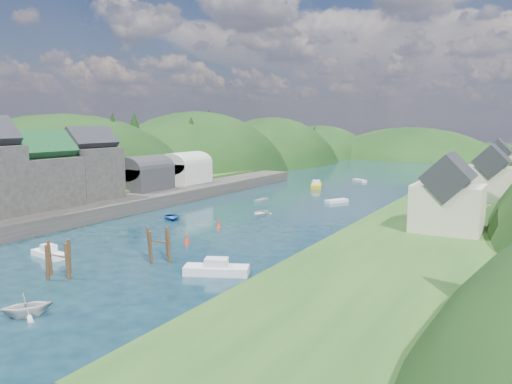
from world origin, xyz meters
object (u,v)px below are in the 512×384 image
Objects in this scene: piling_cluster_near at (59,262)px; channel_buoy_far at (218,224)px; piling_cluster_far at (159,247)px; channel_buoy_near at (187,239)px.

piling_cluster_near is 3.51× the size of channel_buoy_far.
channel_buoy_near is at bearing 105.79° from piling_cluster_far.
piling_cluster_far is at bearing -74.21° from channel_buoy_near.
channel_buoy_far is (0.74, 24.79, -0.88)m from piling_cluster_near.
piling_cluster_near is 16.10m from channel_buoy_near.
piling_cluster_far is at bearing -77.36° from channel_buoy_far.
channel_buoy_far is at bearing 102.64° from piling_cluster_far.
channel_buoy_near and channel_buoy_far have the same top height.
piling_cluster_far reaches higher than channel_buoy_near.
channel_buoy_near is 1.00× the size of channel_buoy_far.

